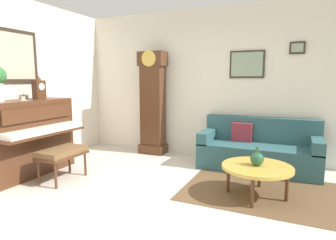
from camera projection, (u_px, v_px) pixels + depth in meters
ground_plane at (148, 206)px, 3.48m from camera, size 6.40×6.00×0.10m
wall_back at (207, 84)px, 5.44m from camera, size 5.30×0.13×2.80m
area_rug at (264, 192)px, 3.78m from camera, size 2.10×1.50×0.01m
piano at (26, 137)px, 4.44m from camera, size 0.87×1.44×1.17m
piano_bench at (62, 153)px, 4.18m from camera, size 0.42×0.70×0.48m
grandfather_clock at (153, 106)px, 5.67m from camera, size 0.52×0.34×2.03m
couch at (258, 150)px, 4.76m from camera, size 1.90×0.80×0.84m
coffee_table at (257, 168)px, 3.59m from camera, size 0.88×0.88×0.41m
mantel_clock at (39, 88)px, 4.60m from camera, size 0.13×0.18×0.38m
teacup at (23, 99)px, 4.27m from camera, size 0.12×0.12×0.06m
green_jug at (257, 159)px, 3.58m from camera, size 0.17×0.17×0.24m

